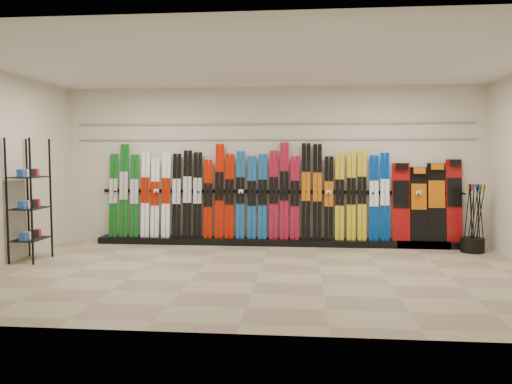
{
  "coord_description": "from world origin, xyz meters",
  "views": [
    {
      "loc": [
        0.61,
        -7.09,
        1.69
      ],
      "look_at": [
        -0.14,
        1.0,
        1.1
      ],
      "focal_mm": 35.0,
      "sensor_mm": 36.0,
      "label": 1
    }
  ],
  "objects": [
    {
      "name": "floor",
      "position": [
        0.0,
        0.0,
        0.0
      ],
      "size": [
        8.0,
        8.0,
        0.0
      ],
      "primitive_type": "plane",
      "color": "#9F876E",
      "rests_on": "ground"
    },
    {
      "name": "slatwall_rail_1",
      "position": [
        0.0,
        2.48,
        2.3
      ],
      "size": [
        7.6,
        0.02,
        0.03
      ],
      "primitive_type": "cube",
      "color": "gray",
      "rests_on": "back_wall"
    },
    {
      "name": "pole_bin",
      "position": [
        3.6,
        1.88,
        0.12
      ],
      "size": [
        0.41,
        0.41,
        0.25
      ],
      "primitive_type": "cylinder",
      "color": "black",
      "rests_on": "floor"
    },
    {
      "name": "slatwall_rail_0",
      "position": [
        0.0,
        2.48,
        2.0
      ],
      "size": [
        7.6,
        0.02,
        0.03
      ],
      "primitive_type": "cube",
      "color": "gray",
      "rests_on": "back_wall"
    },
    {
      "name": "snowboards",
      "position": [
        2.93,
        2.35,
        0.84
      ],
      "size": [
        1.26,
        0.23,
        1.51
      ],
      "color": "#990C0C",
      "rests_on": "ski_rack_base"
    },
    {
      "name": "ceiling",
      "position": [
        0.0,
        0.0,
        3.0
      ],
      "size": [
        8.0,
        8.0,
        0.0
      ],
      "primitive_type": "plane",
      "rotation": [
        3.14,
        0.0,
        0.0
      ],
      "color": "silver",
      "rests_on": "back_wall"
    },
    {
      "name": "back_wall",
      "position": [
        0.0,
        2.5,
        1.5
      ],
      "size": [
        8.0,
        0.0,
        8.0
      ],
      "primitive_type": "plane",
      "rotation": [
        1.57,
        0.0,
        0.0
      ],
      "color": "beige",
      "rests_on": "floor"
    },
    {
      "name": "skis",
      "position": [
        -0.44,
        2.32,
        0.95
      ],
      "size": [
        5.37,
        0.21,
        1.82
      ],
      "color": "#0F5E17",
      "rests_on": "ski_rack_base"
    },
    {
      "name": "ski_poles",
      "position": [
        3.63,
        1.9,
        0.61
      ],
      "size": [
        0.3,
        0.3,
        1.18
      ],
      "color": "black",
      "rests_on": "pole_bin"
    },
    {
      "name": "ski_rack_base",
      "position": [
        0.22,
        2.28,
        0.06
      ],
      "size": [
        8.0,
        0.4,
        0.12
      ],
      "primitive_type": "cube",
      "color": "black",
      "rests_on": "floor"
    },
    {
      "name": "accessory_rack",
      "position": [
        -3.75,
        0.51,
        0.99
      ],
      "size": [
        0.4,
        0.6,
        1.97
      ],
      "primitive_type": "cube",
      "color": "black",
      "rests_on": "floor"
    }
  ]
}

